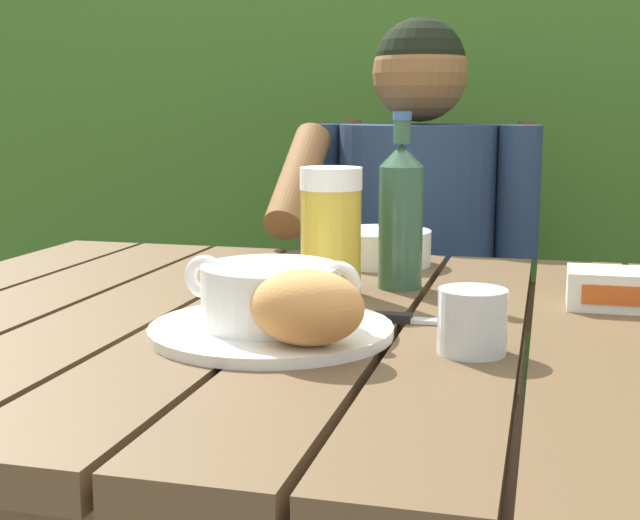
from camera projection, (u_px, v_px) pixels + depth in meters
The scene contains 13 objects.
dining_table at pixel (344, 392), 1.08m from camera, with size 1.28×0.98×0.77m.
hedge_backdrop at pixel (501, 146), 2.51m from camera, with size 3.49×0.86×1.71m.
chair_near_diner at pixel (425, 346), 2.01m from camera, with size 0.44×0.45×0.99m.
person_eating at pixel (412, 265), 1.78m from camera, with size 0.48×0.47×1.19m.
serving_plate at pixel (271, 330), 0.99m from camera, with size 0.27×0.27×0.01m.
soup_bowl at pixel (271, 293), 0.98m from camera, with size 0.20×0.15×0.08m.
bread_roll at pixel (306, 307), 0.90m from camera, with size 0.12×0.10×0.08m.
beer_glass at pixel (331, 232), 1.18m from camera, with size 0.08×0.08×0.17m.
beer_bottle at pixel (401, 214), 1.23m from camera, with size 0.06×0.06×0.25m.
water_glass_small at pixel (472, 321), 0.91m from camera, with size 0.07×0.07×0.07m.
butter_tub at pixel (613, 289), 1.12m from camera, with size 0.11×0.09×0.05m.
table_knife at pixel (409, 320), 1.04m from camera, with size 0.15×0.02×0.01m.
diner_bowl at pixel (382, 247), 1.43m from camera, with size 0.16×0.16×0.06m.
Camera 1 is at (0.23, -1.01, 1.02)m, focal length 49.59 mm.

